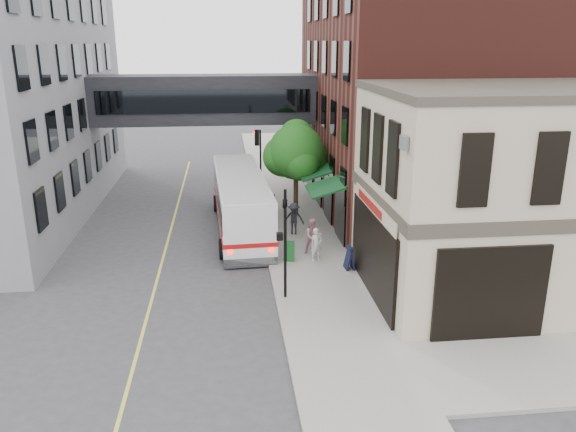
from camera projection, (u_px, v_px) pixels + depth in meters
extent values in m
plane|color=#38383A|center=(280.00, 324.00, 20.83)|extent=(120.00, 120.00, 0.00)
cube|color=gray|center=(290.00, 211.00, 34.29)|extent=(4.00, 60.00, 0.15)
cube|color=#B8A88C|center=(498.00, 197.00, 22.46)|extent=(10.00, 8.00, 8.15)
cube|color=#38332B|center=(499.00, 195.00, 22.44)|extent=(10.12, 8.12, 0.50)
cube|color=#38332B|center=(511.00, 89.00, 21.19)|extent=(10.12, 8.12, 0.30)
cube|color=black|center=(372.00, 254.00, 22.59)|extent=(0.14, 6.40, 3.40)
cube|color=black|center=(372.00, 254.00, 22.58)|extent=(0.04, 5.90, 3.00)
cube|color=maroon|center=(369.00, 204.00, 22.57)|extent=(0.03, 3.60, 0.32)
cube|color=#491C16|center=(420.00, 93.00, 34.02)|extent=(12.00, 18.00, 14.00)
cube|color=#0D3B1E|center=(310.00, 165.00, 33.30)|extent=(1.80, 13.00, 0.40)
cube|color=black|center=(205.00, 99.00, 35.63)|extent=(14.00, 3.00, 3.00)
cube|color=black|center=(205.00, 102.00, 34.17)|extent=(13.00, 0.08, 1.40)
cube|color=black|center=(206.00, 97.00, 37.10)|extent=(13.00, 0.08, 1.40)
cylinder|color=black|center=(285.00, 245.00, 22.05)|extent=(0.12, 0.12, 4.50)
cube|color=black|center=(280.00, 236.00, 21.92)|extent=(0.25, 0.22, 0.30)
imported|color=black|center=(285.00, 199.00, 21.50)|extent=(0.20, 0.16, 1.00)
cylinder|color=black|center=(261.00, 164.00, 36.27)|extent=(0.12, 0.12, 4.50)
cube|color=black|center=(257.00, 159.00, 36.15)|extent=(0.25, 0.22, 0.30)
cube|color=black|center=(257.00, 138.00, 35.73)|extent=(0.28, 0.28, 1.00)
sphere|color=#FF0C05|center=(254.00, 132.00, 35.60)|extent=(0.18, 0.18, 0.18)
cylinder|color=gray|center=(274.00, 223.00, 27.02)|extent=(0.08, 0.08, 3.00)
cube|color=white|center=(274.00, 209.00, 26.80)|extent=(0.03, 0.75, 0.22)
cube|color=#0C591E|center=(274.00, 198.00, 26.64)|extent=(0.03, 0.70, 0.18)
cube|color=#B20C0C|center=(274.00, 219.00, 26.95)|extent=(0.03, 0.30, 0.40)
cylinder|color=#382619|center=(296.00, 192.00, 32.93)|extent=(0.28, 0.28, 2.80)
sphere|color=#1B5416|center=(296.00, 152.00, 32.21)|extent=(3.20, 3.20, 3.20)
sphere|color=#1B5416|center=(308.00, 157.00, 32.89)|extent=(2.20, 2.20, 2.20)
sphere|color=#1B5416|center=(283.00, 156.00, 32.51)|extent=(2.40, 2.40, 2.40)
sphere|color=#1B5416|center=(296.00, 136.00, 32.55)|extent=(2.00, 2.00, 2.00)
cube|color=#D8CC4C|center=(168.00, 239.00, 29.78)|extent=(0.12, 40.00, 0.01)
cube|color=white|center=(241.00, 201.00, 30.74)|extent=(3.03, 11.57, 2.89)
cube|color=black|center=(241.00, 192.00, 30.59)|extent=(3.08, 11.38, 1.05)
cube|color=#B20C0C|center=(241.00, 210.00, 30.89)|extent=(3.09, 11.60, 0.22)
cylinder|color=black|center=(222.00, 249.00, 26.95)|extent=(0.35, 1.01, 1.00)
cylinder|color=black|center=(274.00, 246.00, 27.32)|extent=(0.35, 1.01, 1.00)
cylinder|color=black|center=(216.00, 203.00, 34.47)|extent=(0.35, 1.01, 1.00)
cylinder|color=black|center=(257.00, 202.00, 34.84)|extent=(0.35, 1.01, 1.00)
imported|color=beige|center=(316.00, 245.00, 26.24)|extent=(0.67, 0.55, 1.58)
imported|color=#C8819B|center=(313.00, 236.00, 27.14)|extent=(0.93, 0.76, 1.76)
imported|color=#212229|center=(294.00, 219.00, 29.84)|extent=(1.20, 0.81, 1.72)
cube|color=#13531D|center=(289.00, 251.00, 26.36)|extent=(0.52, 0.48, 0.91)
cube|color=black|center=(349.00, 258.00, 25.35)|extent=(0.43, 0.63, 1.08)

